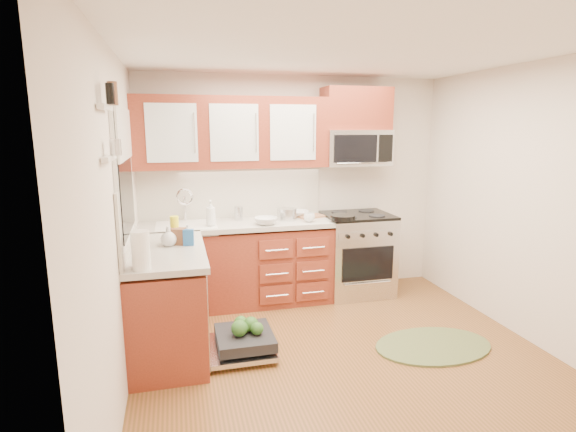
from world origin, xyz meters
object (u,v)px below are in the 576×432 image
object	(u,v)px
dishwasher	(240,343)
bowl_b	(266,221)
microwave	(356,148)
range	(357,254)
bowl_a	(297,214)
stock_pot	(287,214)
rug	(433,346)
upper_cabinets	(232,133)
sink	(187,237)
cutting_board	(311,216)
cup	(309,218)
paper_towel_roll	(141,250)
skillet	(343,217)

from	to	relation	value
dishwasher	bowl_b	distance (m)	1.35
microwave	bowl_b	size ratio (longest dim) A/B	3.14
range	bowl_a	distance (m)	0.85
stock_pot	bowl_b	xyz separation A→B (m)	(-0.27, -0.18, -0.03)
rug	bowl_a	world-z (taller)	bowl_a
upper_cabinets	stock_pot	bearing A→B (deg)	-14.61
sink	dishwasher	size ratio (longest dim) A/B	0.89
sink	stock_pot	xyz separation A→B (m)	(1.09, 0.01, 0.19)
upper_cabinets	rug	world-z (taller)	upper_cabinets
cutting_board	cup	bearing A→B (deg)	-110.76
upper_cabinets	bowl_b	world-z (taller)	upper_cabinets
cutting_board	rug	bearing A→B (deg)	-65.27
stock_pot	cutting_board	world-z (taller)	stock_pot
microwave	sink	xyz separation A→B (m)	(-1.93, -0.13, -0.90)
dishwasher	cutting_board	distance (m)	1.78
cutting_board	paper_towel_roll	distance (m)	2.32
bowl_b	rug	bearing A→B (deg)	-44.57
upper_cabinets	range	xyz separation A→B (m)	(1.41, -0.15, -1.40)
dishwasher	skillet	size ratio (longest dim) A/B	2.59
skillet	stock_pot	world-z (taller)	stock_pot
rug	upper_cabinets	bearing A→B (deg)	134.75
range	cup	size ratio (longest dim) A/B	8.06
paper_towel_roll	bowl_a	xyz separation A→B (m)	(1.61, 1.62, -0.11)
cup	stock_pot	bearing A→B (deg)	142.38
skillet	cup	bearing A→B (deg)	166.14
sink	paper_towel_roll	world-z (taller)	paper_towel_roll
dishwasher	bowl_a	xyz separation A→B (m)	(0.87, 1.30, 0.86)
upper_cabinets	sink	bearing A→B (deg)	-163.55
range	skillet	xyz separation A→B (m)	(-0.28, -0.25, 0.50)
skillet	bowl_a	distance (m)	0.58
microwave	stock_pot	size ratio (longest dim) A/B	3.55
sink	rug	world-z (taller)	sink
cutting_board	upper_cabinets	bearing A→B (deg)	175.72
bowl_a	cutting_board	bearing A→B (deg)	-33.65
cutting_board	bowl_b	xyz separation A→B (m)	(-0.57, -0.26, 0.03)
rug	bowl_b	bearing A→B (deg)	135.43
microwave	bowl_b	xyz separation A→B (m)	(-1.11, -0.30, -0.74)
sink	paper_towel_roll	xyz separation A→B (m)	(-0.35, -1.44, 0.27)
range	dishwasher	bearing A→B (deg)	-143.73
rug	bowl_a	size ratio (longest dim) A/B	4.16
paper_towel_roll	bowl_a	bearing A→B (deg)	45.26
skillet	bowl_a	size ratio (longest dim) A/B	1.05
bowl_a	bowl_b	xyz separation A→B (m)	(-0.44, -0.35, 0.01)
microwave	bowl_b	world-z (taller)	microwave
skillet	paper_towel_roll	world-z (taller)	paper_towel_roll
rug	cutting_board	size ratio (longest dim) A/B	3.64
rug	cutting_board	world-z (taller)	cutting_board
dishwasher	rug	bearing A→B (deg)	-10.00
rug	cup	size ratio (longest dim) A/B	9.12
upper_cabinets	paper_towel_roll	world-z (taller)	upper_cabinets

